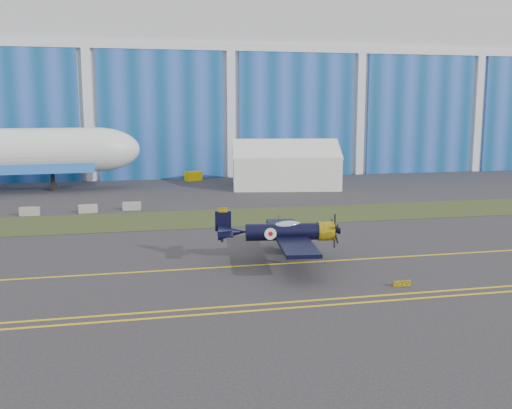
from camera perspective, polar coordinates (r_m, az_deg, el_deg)
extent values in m
plane|color=#343235|center=(47.54, -18.18, -4.95)|extent=(260.00, 260.00, 0.00)
cube|color=#475128|center=(61.16, -16.95, -1.76)|extent=(260.00, 10.00, 0.02)
cube|color=silver|center=(118.07, -15.22, 10.76)|extent=(220.00, 45.00, 30.00)
cube|color=#124D8A|center=(95.25, -15.68, 8.16)|extent=(220.00, 0.60, 20.00)
cube|color=silver|center=(95.64, -15.97, 14.51)|extent=(220.00, 0.70, 1.20)
cube|color=yellow|center=(42.72, -18.82, -6.56)|extent=(200.00, 0.20, 0.02)
cube|color=yellow|center=(33.74, -20.54, -10.89)|extent=(80.00, 0.20, 0.02)
cube|color=yellow|center=(34.67, -20.32, -10.33)|extent=(80.00, 0.20, 0.02)
cube|color=yellow|center=(39.57, 13.71, -7.33)|extent=(1.20, 0.15, 0.35)
cube|color=yellow|center=(93.52, -5.98, 2.72)|extent=(2.79, 2.30, 1.40)
cube|color=#9B978D|center=(67.23, -20.76, -0.62)|extent=(2.05, 0.80, 0.90)
cube|color=gray|center=(67.02, -15.72, -0.39)|extent=(2.07, 0.89, 0.90)
cube|color=#94978F|center=(67.66, -11.75, -0.15)|extent=(2.03, 0.71, 0.90)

